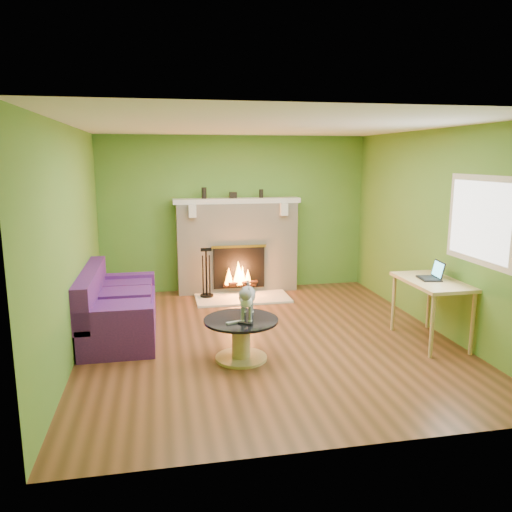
{
  "coord_description": "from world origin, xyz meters",
  "views": [
    {
      "loc": [
        -1.27,
        -5.85,
        2.23
      ],
      "look_at": [
        -0.05,
        0.4,
        0.98
      ],
      "focal_mm": 35.0,
      "sensor_mm": 36.0,
      "label": 1
    }
  ],
  "objects": [
    {
      "name": "fireplace",
      "position": [
        0.0,
        2.32,
        0.77
      ],
      "size": [
        2.1,
        0.46,
        1.58
      ],
      "color": "beige",
      "rests_on": "floor"
    },
    {
      "name": "cat",
      "position": [
        -0.34,
        -0.56,
        0.68
      ],
      "size": [
        0.39,
        0.7,
        0.42
      ],
      "primitive_type": null,
      "rotation": [
        0.0,
        0.0,
        -0.24
      ],
      "color": "slate",
      "rests_on": "coffee_table"
    },
    {
      "name": "sofa",
      "position": [
        -1.86,
        0.52,
        0.33
      ],
      "size": [
        0.88,
        1.89,
        0.85
      ],
      "color": "#3F1960",
      "rests_on": "floor"
    },
    {
      "name": "mantel",
      "position": [
        0.0,
        2.3,
        1.54
      ],
      "size": [
        2.1,
        0.28,
        0.08
      ],
      "primitive_type": "cube",
      "color": "silver",
      "rests_on": "fireplace"
    },
    {
      "name": "mantel_vase_left",
      "position": [
        -0.54,
        2.33,
        1.67
      ],
      "size": [
        0.08,
        0.08,
        0.18
      ],
      "primitive_type": "cylinder",
      "color": "black",
      "rests_on": "mantel"
    },
    {
      "name": "remote_black",
      "position": [
        -0.4,
        -0.79,
        0.48
      ],
      "size": [
        0.16,
        0.12,
        0.02
      ],
      "primitive_type": "cube",
      "rotation": [
        0.0,
        0.0,
        -0.58
      ],
      "color": "black",
      "rests_on": "coffee_table"
    },
    {
      "name": "mantel_box",
      "position": [
        -0.06,
        2.33,
        1.63
      ],
      "size": [
        0.12,
        0.08,
        0.1
      ],
      "primitive_type": "cube",
      "color": "black",
      "rests_on": "mantel"
    },
    {
      "name": "coffee_table",
      "position": [
        -0.42,
        -0.61,
        0.27
      ],
      "size": [
        0.83,
        0.83,
        0.47
      ],
      "color": "tan",
      "rests_on": "floor"
    },
    {
      "name": "wall_back",
      "position": [
        0.0,
        2.5,
        1.3
      ],
      "size": [
        5.0,
        0.0,
        5.0
      ],
      "primitive_type": "plane",
      "rotation": [
        1.57,
        0.0,
        0.0
      ],
      "color": "#50852B",
      "rests_on": "floor"
    },
    {
      "name": "mantel_vase_right",
      "position": [
        0.41,
        2.33,
        1.65
      ],
      "size": [
        0.07,
        0.07,
        0.14
      ],
      "primitive_type": "cylinder",
      "color": "black",
      "rests_on": "mantel"
    },
    {
      "name": "wall_front",
      "position": [
        0.0,
        -2.5,
        1.3
      ],
      "size": [
        5.0,
        0.0,
        5.0
      ],
      "primitive_type": "plane",
      "rotation": [
        -1.57,
        0.0,
        0.0
      ],
      "color": "#50852B",
      "rests_on": "floor"
    },
    {
      "name": "laptop",
      "position": [
        1.93,
        -0.46,
        0.89
      ],
      "size": [
        0.3,
        0.33,
        0.22
      ],
      "primitive_type": null,
      "rotation": [
        0.0,
        0.0,
        -0.13
      ],
      "color": "black",
      "rests_on": "desk"
    },
    {
      "name": "desk",
      "position": [
        1.95,
        -0.51,
        0.69
      ],
      "size": [
        0.61,
        1.05,
        0.78
      ],
      "color": "tan",
      "rests_on": "floor"
    },
    {
      "name": "remote_silver",
      "position": [
        -0.52,
        -0.73,
        0.48
      ],
      "size": [
        0.18,
        0.1,
        0.02
      ],
      "primitive_type": "cube",
      "rotation": [
        0.0,
        0.0,
        0.32
      ],
      "color": "gray",
      "rests_on": "coffee_table"
    },
    {
      "name": "fire_tools",
      "position": [
        -0.56,
        1.95,
        0.43
      ],
      "size": [
        0.21,
        0.21,
        0.8
      ],
      "primitive_type": null,
      "color": "black",
      "rests_on": "hearth"
    },
    {
      "name": "wall_left",
      "position": [
        -2.25,
        0.0,
        1.3
      ],
      "size": [
        0.0,
        5.0,
        5.0
      ],
      "primitive_type": "plane",
      "rotation": [
        1.57,
        0.0,
        1.57
      ],
      "color": "#50852B",
      "rests_on": "floor"
    },
    {
      "name": "wall_right",
      "position": [
        2.25,
        0.0,
        1.3
      ],
      "size": [
        0.0,
        5.0,
        5.0
      ],
      "primitive_type": "plane",
      "rotation": [
        1.57,
        0.0,
        -1.57
      ],
      "color": "#50852B",
      "rests_on": "floor"
    },
    {
      "name": "window_pane",
      "position": [
        2.23,
        -0.9,
        1.55
      ],
      "size": [
        0.0,
        1.06,
        1.06
      ],
      "primitive_type": "plane",
      "rotation": [
        1.57,
        0.0,
        -1.57
      ],
      "color": "white",
      "rests_on": "wall_right"
    },
    {
      "name": "window_frame",
      "position": [
        2.24,
        -0.9,
        1.55
      ],
      "size": [
        0.0,
        1.2,
        1.2
      ],
      "primitive_type": "plane",
      "rotation": [
        1.57,
        0.0,
        -1.57
      ],
      "color": "silver",
      "rests_on": "wall_right"
    },
    {
      "name": "ceiling",
      "position": [
        0.0,
        0.0,
        2.6
      ],
      "size": [
        5.0,
        5.0,
        0.0
      ],
      "primitive_type": "plane",
      "rotation": [
        3.14,
        0.0,
        0.0
      ],
      "color": "white",
      "rests_on": "wall_back"
    },
    {
      "name": "hearth",
      "position": [
        0.0,
        1.8,
        0.01
      ],
      "size": [
        1.5,
        0.75,
        0.03
      ],
      "primitive_type": "cube",
      "color": "beige",
      "rests_on": "floor"
    },
    {
      "name": "floor",
      "position": [
        0.0,
        0.0,
        0.0
      ],
      "size": [
        5.0,
        5.0,
        0.0
      ],
      "primitive_type": "plane",
      "color": "#512F17",
      "rests_on": "ground"
    }
  ]
}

